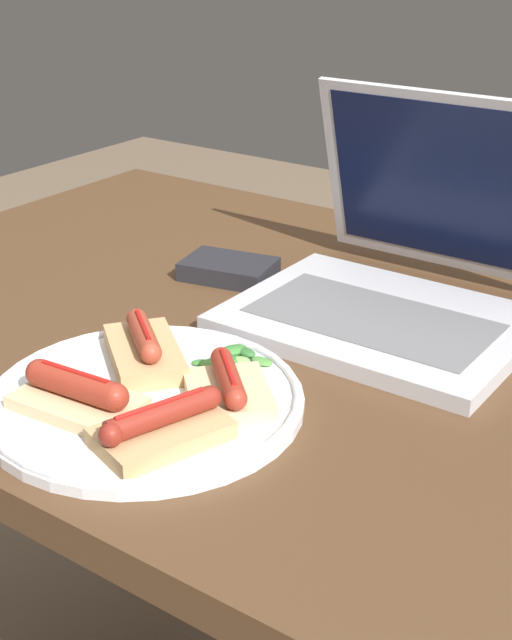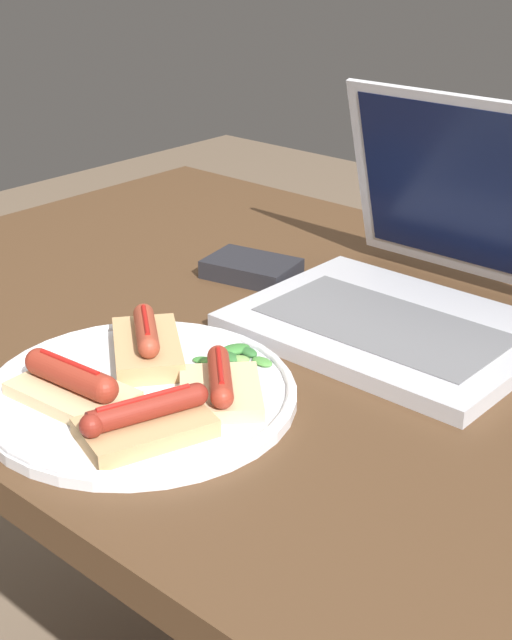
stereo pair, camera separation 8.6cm
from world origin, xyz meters
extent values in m
cube|color=#4C331E|center=(0.00, 0.00, 0.74)|extent=(1.26, 0.79, 0.04)
cylinder|color=#4C331E|center=(-0.54, 0.31, 0.36)|extent=(0.05, 0.05, 0.72)
cube|color=#B7B7BC|center=(0.04, 0.05, 0.76)|extent=(0.32, 0.24, 0.02)
cube|color=slate|center=(0.04, 0.03, 0.77)|extent=(0.26, 0.13, 0.00)
cube|color=#B7B7BC|center=(0.04, 0.20, 0.88)|extent=(0.32, 0.07, 0.22)
cube|color=#0C1433|center=(0.04, 0.20, 0.89)|extent=(0.29, 0.06, 0.20)
cylinder|color=silver|center=(-0.05, -0.23, 0.76)|extent=(0.30, 0.30, 0.01)
torus|color=silver|center=(-0.05, -0.23, 0.77)|extent=(0.29, 0.29, 0.01)
cube|color=tan|center=(-0.10, -0.18, 0.78)|extent=(0.13, 0.13, 0.02)
cylinder|color=#9E3D28|center=(-0.10, -0.18, 0.80)|extent=(0.08, 0.07, 0.02)
sphere|color=#9E3D28|center=(-0.06, -0.20, 0.80)|extent=(0.02, 0.02, 0.02)
sphere|color=#9E3D28|center=(-0.13, -0.15, 0.80)|extent=(0.02, 0.02, 0.02)
cylinder|color=red|center=(-0.10, -0.18, 0.81)|extent=(0.06, 0.05, 0.00)
cube|color=#D6B784|center=(0.02, -0.19, 0.77)|extent=(0.12, 0.12, 0.01)
cylinder|color=maroon|center=(0.02, -0.19, 0.79)|extent=(0.07, 0.07, 0.02)
sphere|color=maroon|center=(-0.01, -0.16, 0.79)|extent=(0.02, 0.02, 0.02)
sphere|color=maroon|center=(0.05, -0.22, 0.79)|extent=(0.02, 0.02, 0.02)
cylinder|color=red|center=(0.02, -0.19, 0.80)|extent=(0.05, 0.05, 0.00)
cube|color=#D6B784|center=(-0.08, -0.28, 0.77)|extent=(0.12, 0.08, 0.01)
cylinder|color=maroon|center=(-0.08, -0.28, 0.79)|extent=(0.09, 0.03, 0.03)
sphere|color=maroon|center=(-0.13, -0.28, 0.79)|extent=(0.03, 0.03, 0.03)
sphere|color=maroon|center=(-0.04, -0.28, 0.79)|extent=(0.03, 0.03, 0.03)
cylinder|color=red|center=(-0.08, -0.28, 0.80)|extent=(0.08, 0.01, 0.01)
cube|color=tan|center=(0.01, -0.28, 0.77)|extent=(0.10, 0.13, 0.02)
cylinder|color=maroon|center=(0.01, -0.28, 0.79)|extent=(0.05, 0.10, 0.02)
sphere|color=maroon|center=(0.03, -0.23, 0.79)|extent=(0.02, 0.02, 0.02)
sphere|color=maroon|center=(0.00, -0.32, 0.79)|extent=(0.02, 0.02, 0.02)
cylinder|color=red|center=(0.01, -0.28, 0.80)|extent=(0.03, 0.08, 0.01)
ellipsoid|color=#4C8E3D|center=(-0.03, -0.15, 0.77)|extent=(0.03, 0.03, 0.01)
ellipsoid|color=#2D662D|center=(-0.03, -0.13, 0.77)|extent=(0.03, 0.02, 0.01)
ellipsoid|color=#709E4C|center=(-0.02, -0.12, 0.77)|extent=(0.02, 0.02, 0.01)
ellipsoid|color=#2D662D|center=(-0.01, -0.16, 0.77)|extent=(0.02, 0.02, 0.00)
ellipsoid|color=#4C8E3D|center=(0.00, -0.15, 0.77)|extent=(0.02, 0.02, 0.01)
ellipsoid|color=#387A33|center=(-0.05, -0.15, 0.77)|extent=(0.02, 0.02, 0.00)
ellipsoid|color=#387A33|center=(-0.04, -0.11, 0.77)|extent=(0.03, 0.04, 0.01)
ellipsoid|color=#4C8E3D|center=(0.00, -0.11, 0.77)|extent=(0.03, 0.02, 0.01)
ellipsoid|color=#709E4C|center=(-0.01, -0.14, 0.77)|extent=(0.03, 0.02, 0.01)
ellipsoid|color=#2D662D|center=(-0.02, -0.11, 0.77)|extent=(0.02, 0.02, 0.01)
cube|color=#232328|center=(-0.18, 0.07, 0.77)|extent=(0.12, 0.10, 0.02)
camera|label=1|loc=(0.45, -0.76, 1.18)|focal=50.00mm
camera|label=2|loc=(0.52, -0.70, 1.18)|focal=50.00mm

